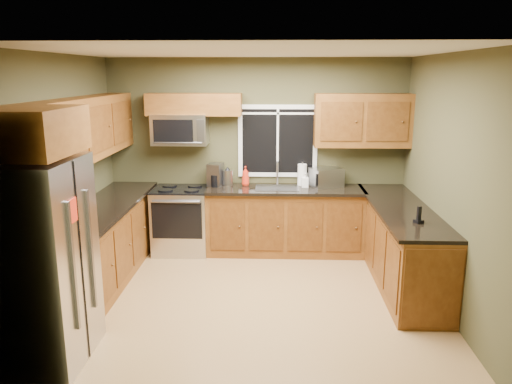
# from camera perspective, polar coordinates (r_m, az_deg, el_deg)

# --- Properties ---
(floor) EXTENTS (4.20, 4.20, 0.00)m
(floor) POSITION_cam_1_polar(r_m,az_deg,el_deg) (5.81, -0.64, -11.91)
(floor) COLOR #9D7545
(floor) RESTS_ON ground
(ceiling) EXTENTS (4.20, 4.20, 0.00)m
(ceiling) POSITION_cam_1_polar(r_m,az_deg,el_deg) (5.25, -0.72, 15.75)
(ceiling) COLOR white
(ceiling) RESTS_ON back_wall
(back_wall) EXTENTS (4.20, 0.00, 4.20)m
(back_wall) POSITION_cam_1_polar(r_m,az_deg,el_deg) (7.14, 0.06, 4.27)
(back_wall) COLOR #413F24
(back_wall) RESTS_ON ground
(front_wall) EXTENTS (4.20, 0.00, 4.20)m
(front_wall) POSITION_cam_1_polar(r_m,az_deg,el_deg) (3.64, -2.14, -4.80)
(front_wall) COLOR #413F24
(front_wall) RESTS_ON ground
(left_wall) EXTENTS (0.00, 3.60, 3.60)m
(left_wall) POSITION_cam_1_polar(r_m,az_deg,el_deg) (5.87, -21.63, 1.30)
(left_wall) COLOR #413F24
(left_wall) RESTS_ON ground
(right_wall) EXTENTS (0.00, 3.60, 3.60)m
(right_wall) POSITION_cam_1_polar(r_m,az_deg,el_deg) (5.67, 21.04, 0.95)
(right_wall) COLOR #413F24
(right_wall) RESTS_ON ground
(window) EXTENTS (1.12, 0.03, 1.02)m
(window) POSITION_cam_1_polar(r_m,az_deg,el_deg) (7.09, 2.49, 5.85)
(window) COLOR white
(window) RESTS_ON back_wall
(base_cabinets_left) EXTENTS (0.60, 2.65, 0.90)m
(base_cabinets_left) POSITION_cam_1_polar(r_m,az_deg,el_deg) (6.41, -16.79, -5.68)
(base_cabinets_left) COLOR brown
(base_cabinets_left) RESTS_ON ground
(countertop_left) EXTENTS (0.65, 2.65, 0.04)m
(countertop_left) POSITION_cam_1_polar(r_m,az_deg,el_deg) (6.27, -16.86, -1.62)
(countertop_left) COLOR black
(countertop_left) RESTS_ON base_cabinets_left
(base_cabinets_back) EXTENTS (2.17, 0.60, 0.90)m
(base_cabinets_back) POSITION_cam_1_polar(r_m,az_deg,el_deg) (7.05, 3.35, -3.39)
(base_cabinets_back) COLOR brown
(base_cabinets_back) RESTS_ON ground
(countertop_back) EXTENTS (2.17, 0.65, 0.04)m
(countertop_back) POSITION_cam_1_polar(r_m,az_deg,el_deg) (6.90, 3.40, 0.28)
(countertop_back) COLOR black
(countertop_back) RESTS_ON base_cabinets_back
(base_cabinets_peninsula) EXTENTS (0.60, 2.52, 0.90)m
(base_cabinets_peninsula) POSITION_cam_1_polar(r_m,az_deg,el_deg) (6.32, 16.22, -5.92)
(base_cabinets_peninsula) COLOR brown
(base_cabinets_peninsula) RESTS_ON ground
(countertop_peninsula) EXTENTS (0.65, 2.50, 0.04)m
(countertop_peninsula) POSITION_cam_1_polar(r_m,az_deg,el_deg) (6.19, 16.26, -1.79)
(countertop_peninsula) COLOR black
(countertop_peninsula) RESTS_ON base_cabinets_peninsula
(upper_cabinets_left) EXTENTS (0.33, 2.65, 0.72)m
(upper_cabinets_left) POSITION_cam_1_polar(r_m,az_deg,el_deg) (6.16, -18.87, 6.88)
(upper_cabinets_left) COLOR brown
(upper_cabinets_left) RESTS_ON left_wall
(upper_cabinets_back_left) EXTENTS (1.30, 0.33, 0.30)m
(upper_cabinets_back_left) POSITION_cam_1_polar(r_m,az_deg,el_deg) (6.98, -7.08, 9.91)
(upper_cabinets_back_left) COLOR brown
(upper_cabinets_back_left) RESTS_ON back_wall
(upper_cabinets_back_right) EXTENTS (1.30, 0.33, 0.72)m
(upper_cabinets_back_right) POSITION_cam_1_polar(r_m,az_deg,el_deg) (7.01, 12.06, 8.01)
(upper_cabinets_back_right) COLOR brown
(upper_cabinets_back_right) RESTS_ON back_wall
(upper_cabinet_over_fridge) EXTENTS (0.72, 0.90, 0.38)m
(upper_cabinet_over_fridge) POSITION_cam_1_polar(r_m,az_deg,el_deg) (4.45, -24.78, 6.31)
(upper_cabinet_over_fridge) COLOR brown
(upper_cabinet_over_fridge) RESTS_ON left_wall
(refrigerator) EXTENTS (0.74, 0.90, 1.80)m
(refrigerator) POSITION_cam_1_polar(r_m,az_deg,el_deg) (4.70, -23.42, -7.45)
(refrigerator) COLOR #B7B7BC
(refrigerator) RESTS_ON ground
(range) EXTENTS (0.76, 0.69, 0.94)m
(range) POSITION_cam_1_polar(r_m,az_deg,el_deg) (7.13, -8.51, -3.15)
(range) COLOR #B7B7BC
(range) RESTS_ON ground
(microwave) EXTENTS (0.76, 0.41, 0.42)m
(microwave) POSITION_cam_1_polar(r_m,az_deg,el_deg) (7.02, -8.67, 7.08)
(microwave) COLOR #B7B7BC
(microwave) RESTS_ON back_wall
(sink) EXTENTS (0.60, 0.42, 0.36)m
(sink) POSITION_cam_1_polar(r_m,az_deg,el_deg) (6.91, 2.45, 0.59)
(sink) COLOR slate
(sink) RESTS_ON countertop_back
(toaster_oven) EXTENTS (0.50, 0.46, 0.26)m
(toaster_oven) POSITION_cam_1_polar(r_m,az_deg,el_deg) (7.04, 8.03, 1.68)
(toaster_oven) COLOR #B7B7BC
(toaster_oven) RESTS_ON countertop_back
(coffee_maker) EXTENTS (0.24, 0.29, 0.31)m
(coffee_maker) POSITION_cam_1_polar(r_m,az_deg,el_deg) (7.03, -4.66, 1.90)
(coffee_maker) COLOR slate
(coffee_maker) RESTS_ON countertop_back
(kettle) EXTENTS (0.19, 0.19, 0.27)m
(kettle) POSITION_cam_1_polar(r_m,az_deg,el_deg) (7.05, -3.24, 1.75)
(kettle) COLOR #B7B7BC
(kettle) RESTS_ON countertop_back
(paper_towel_roll) EXTENTS (0.17, 0.17, 0.33)m
(paper_towel_roll) POSITION_cam_1_polar(r_m,az_deg,el_deg) (7.07, 5.30, 1.99)
(paper_towel_roll) COLOR white
(paper_towel_roll) RESTS_ON countertop_back
(soap_bottle_a) EXTENTS (0.11, 0.11, 0.27)m
(soap_bottle_a) POSITION_cam_1_polar(r_m,az_deg,el_deg) (7.04, -1.21, 1.86)
(soap_bottle_a) COLOR red
(soap_bottle_a) RESTS_ON countertop_back
(soap_bottle_b) EXTENTS (0.09, 0.09, 0.20)m
(soap_bottle_b) POSITION_cam_1_polar(r_m,az_deg,el_deg) (6.95, 5.63, 1.37)
(soap_bottle_b) COLOR white
(soap_bottle_b) RESTS_ON countertop_back
(cordless_phone) EXTENTS (0.11, 0.11, 0.18)m
(cordless_phone) POSITION_cam_1_polar(r_m,az_deg,el_deg) (5.55, 18.10, -2.84)
(cordless_phone) COLOR black
(cordless_phone) RESTS_ON countertop_peninsula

